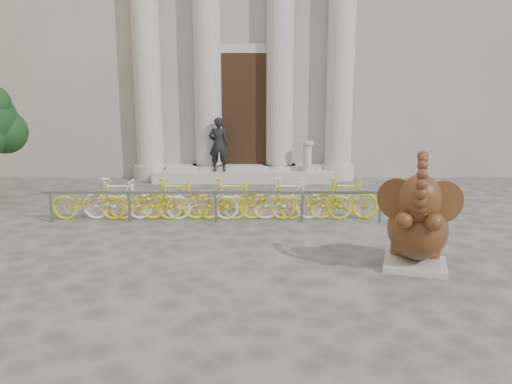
{
  "coord_description": "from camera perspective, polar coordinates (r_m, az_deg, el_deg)",
  "views": [
    {
      "loc": [
        0.36,
        -7.15,
        3.02
      ],
      "look_at": [
        0.38,
        2.17,
        1.1
      ],
      "focal_mm": 35.0,
      "sensor_mm": 36.0,
      "label": 1
    }
  ],
  "objects": [
    {
      "name": "ground",
      "position": [
        7.77,
        -2.85,
        -11.25
      ],
      "size": [
        80.0,
        80.0,
        0.0
      ],
      "primitive_type": "plane",
      "color": "#474442",
      "rests_on": "ground"
    },
    {
      "name": "classical_building",
      "position": [
        22.28,
        -1.14,
        19.28
      ],
      "size": [
        22.0,
        10.7,
        12.0
      ],
      "color": "gray",
      "rests_on": "ground"
    },
    {
      "name": "entrance_steps",
      "position": [
        16.79,
        -1.38,
        1.9
      ],
      "size": [
        6.0,
        1.2,
        0.36
      ],
      "primitive_type": "cube",
      "color": "#A8A59E",
      "rests_on": "ground"
    },
    {
      "name": "elephant_statue",
      "position": [
        8.9,
        17.97,
        -3.71
      ],
      "size": [
        1.36,
        1.63,
        2.06
      ],
      "rotation": [
        0.0,
        0.0,
        -0.3
      ],
      "color": "#A8A59E",
      "rests_on": "ground"
    },
    {
      "name": "bike_rack",
      "position": [
        11.76,
        -4.61,
        -0.77
      ],
      "size": [
        8.0,
        0.53,
        1.0
      ],
      "color": "slate",
      "rests_on": "ground"
    },
    {
      "name": "pedestrian",
      "position": [
        16.46,
        -4.3,
        5.43
      ],
      "size": [
        0.66,
        0.44,
        1.78
      ],
      "primitive_type": "imported",
      "rotation": [
        0.0,
        0.0,
        3.12
      ],
      "color": "black",
      "rests_on": "entrance_steps"
    },
    {
      "name": "balustrade_post",
      "position": [
        16.48,
        5.87,
        3.92
      ],
      "size": [
        0.41,
        0.41,
        1.01
      ],
      "color": "#A8A59E",
      "rests_on": "entrance_steps"
    }
  ]
}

